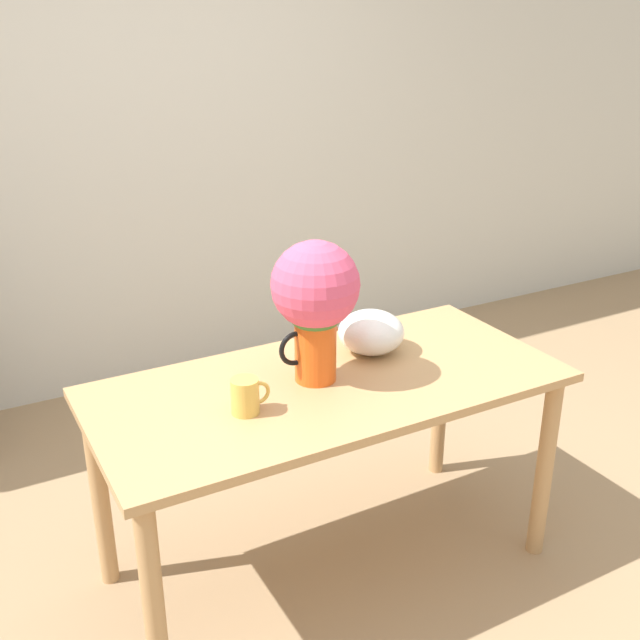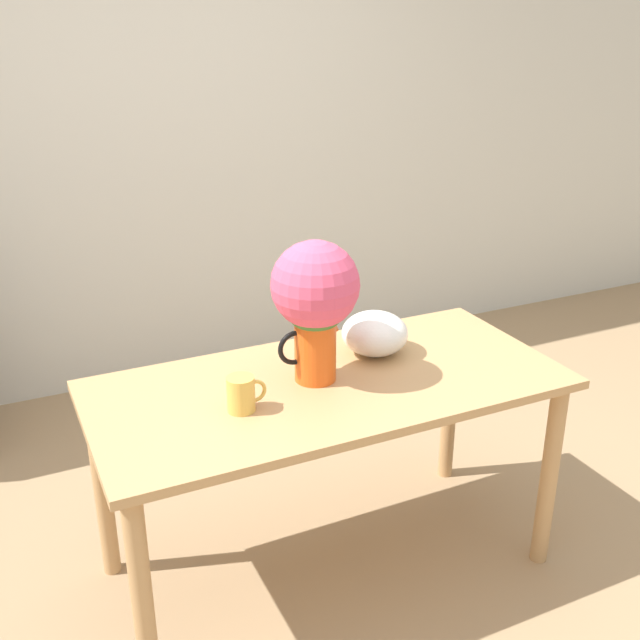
% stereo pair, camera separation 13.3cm
% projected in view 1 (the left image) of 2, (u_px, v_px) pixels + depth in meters
% --- Properties ---
extents(ground_plane, '(12.00, 12.00, 0.00)m').
position_uv_depth(ground_plane, '(327.00, 593.00, 2.56)').
color(ground_plane, '#9E7F5B').
extents(wall_back, '(8.00, 0.05, 2.60)m').
position_uv_depth(wall_back, '(134.00, 134.00, 3.64)').
color(wall_back, silver).
rests_on(wall_back, ground_plane).
extents(table, '(1.54, 0.72, 0.74)m').
position_uv_depth(table, '(329.00, 408.00, 2.46)').
color(table, tan).
rests_on(table, ground_plane).
extents(flower_vase, '(0.28, 0.28, 0.47)m').
position_uv_depth(flower_vase, '(315.00, 297.00, 2.32)').
color(flower_vase, '#E05619').
rests_on(flower_vase, table).
extents(coffee_mug, '(0.12, 0.08, 0.11)m').
position_uv_depth(coffee_mug, '(246.00, 396.00, 2.21)').
color(coffee_mug, gold).
rests_on(coffee_mug, table).
extents(white_bowl, '(0.23, 0.23, 0.15)m').
position_uv_depth(white_bowl, '(371.00, 332.00, 2.60)').
color(white_bowl, white).
rests_on(white_bowl, table).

